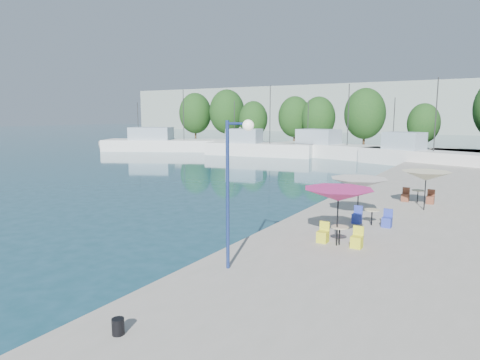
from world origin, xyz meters
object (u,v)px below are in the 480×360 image
Objects in this scene: trawler_01 at (168,144)px; street_lamp at (236,167)px; trawler_03 at (332,150)px; umbrella_white at (359,183)px; umbrella_pink at (338,195)px; umbrella_cream at (426,176)px; bollard at (118,327)px; trawler_02 at (257,148)px; trawler_04 at (418,157)px.

trawler_01 reaches higher than street_lamp.
trawler_03 is 38.53m from umbrella_white.
umbrella_pink is 5.05m from street_lamp.
umbrella_cream is 18.81m from bollard.
umbrella_cream is 13.86m from street_lamp.
trawler_02 is 0.86× the size of trawler_03.
umbrella_white is 14.13m from bollard.
trawler_04 is (38.34, -1.41, 0.00)m from trawler_01.
trawler_03 is 3.69× the size of street_lamp.
trawler_03 is 35.56m from umbrella_cream.
street_lamp is 6.07m from bollard.
trawler_01 is 51.55m from umbrella_cream.
trawler_03 is at bearing 8.47° from trawler_02.
bollard is at bearing -102.74° from umbrella_pink.
trawler_02 is 3.17× the size of street_lamp.
umbrella_cream is at bearing -51.14° from trawler_03.
umbrella_cream is (42.93, -28.50, 1.43)m from trawler_01.
trawler_02 is 1.09× the size of trawler_04.
trawler_02 is 44.63m from umbrella_pink.
umbrella_white is 4.98m from umbrella_cream.
trawler_02 reaches higher than bollard.
trawler_04 reaches higher than street_lamp.
umbrella_white is at bearing -67.58° from trawler_04.
trawler_01 is at bearing 137.69° from umbrella_pink.
trawler_04 is 2.90× the size of street_lamp.
trawler_04 is at bearing 99.63° from umbrella_cream.
trawler_01 is 8.43× the size of umbrella_cream.
trawler_04 is at bearing 92.85° from street_lamp.
umbrella_pink is at bearing -68.29° from trawler_01.
trawler_02 is at bearing -25.74° from trawler_01.
trawler_02 is 47.46m from street_lamp.
bollard is at bearing -72.71° from trawler_02.
umbrella_white is 1.08× the size of umbrella_cream.
umbrella_pink reaches higher than umbrella_cream.
trawler_04 is 5.23× the size of umbrella_white.
trawler_02 is at bearing 126.04° from umbrella_white.
umbrella_white is at bearing -119.29° from umbrella_cream.
trawler_01 is 57.10m from street_lamp.
umbrella_cream is at bearing 77.24° from bollard.
street_lamp is at bearing -106.94° from umbrella_cream.
bollard is (-1.70, -13.93, -1.68)m from umbrella_white.
bollard is (22.25, -46.84, -0.27)m from trawler_02.
trawler_02 is 40.73m from umbrella_white.
umbrella_cream is (4.60, -27.10, 1.43)m from trawler_04.
umbrella_white is at bearing 95.76° from umbrella_pink.
umbrella_pink is at bearing -64.95° from trawler_02.
umbrella_pink is 4.45m from umbrella_white.
umbrella_cream is at bearing 60.71° from umbrella_white.
trawler_01 is 16.55m from trawler_02.
umbrella_white is at bearing 81.89° from street_lamp.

